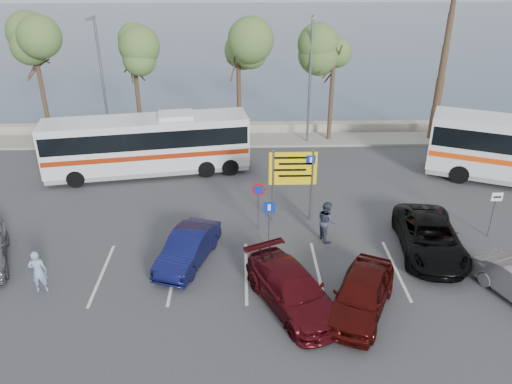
{
  "coord_description": "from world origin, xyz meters",
  "views": [
    {
      "loc": [
        -1.25,
        -17.62,
        11.83
      ],
      "look_at": [
        -0.69,
        3.0,
        1.63
      ],
      "focal_mm": 35.0,
      "sensor_mm": 36.0,
      "label": 1
    }
  ],
  "objects_px": {
    "coach_bus_left": "(148,147)",
    "pedestrian_far": "(326,221)",
    "pedestrian_near": "(38,272)",
    "car_blue": "(188,248)",
    "car_maroon": "(293,289)",
    "street_lamp_right": "(310,74)",
    "suv_black": "(430,237)",
    "direction_sign": "(293,174)",
    "street_lamp_left": "(102,76)",
    "car_red": "(361,294)"
  },
  "relations": [
    {
      "from": "car_blue",
      "to": "pedestrian_near",
      "type": "relative_size",
      "value": 2.31
    },
    {
      "from": "car_blue",
      "to": "car_red",
      "type": "bearing_deg",
      "value": -8.79
    },
    {
      "from": "car_blue",
      "to": "coach_bus_left",
      "type": "bearing_deg",
      "value": 126.91
    },
    {
      "from": "street_lamp_left",
      "to": "street_lamp_right",
      "type": "bearing_deg",
      "value": 0.0
    },
    {
      "from": "street_lamp_right",
      "to": "car_maroon",
      "type": "height_order",
      "value": "street_lamp_right"
    },
    {
      "from": "pedestrian_near",
      "to": "street_lamp_left",
      "type": "bearing_deg",
      "value": -96.79
    },
    {
      "from": "direction_sign",
      "to": "suv_black",
      "type": "bearing_deg",
      "value": -27.24
    },
    {
      "from": "car_blue",
      "to": "car_maroon",
      "type": "distance_m",
      "value": 4.98
    },
    {
      "from": "direction_sign",
      "to": "car_red",
      "type": "xyz_separation_m",
      "value": [
        1.86,
        -6.7,
        -1.68
      ]
    },
    {
      "from": "street_lamp_right",
      "to": "suv_black",
      "type": "xyz_separation_m",
      "value": [
        3.62,
        -13.22,
        -3.87
      ]
    },
    {
      "from": "street_lamp_left",
      "to": "car_blue",
      "type": "xyz_separation_m",
      "value": [
        6.41,
        -13.73,
        -3.92
      ]
    },
    {
      "from": "coach_bus_left",
      "to": "car_maroon",
      "type": "bearing_deg",
      "value": -59.32
    },
    {
      "from": "suv_black",
      "to": "pedestrian_near",
      "type": "relative_size",
      "value": 2.97
    },
    {
      "from": "car_blue",
      "to": "street_lamp_right",
      "type": "bearing_deg",
      "value": 82.63
    },
    {
      "from": "coach_bus_left",
      "to": "pedestrian_far",
      "type": "bearing_deg",
      "value": -39.51
    },
    {
      "from": "street_lamp_right",
      "to": "coach_bus_left",
      "type": "height_order",
      "value": "street_lamp_right"
    },
    {
      "from": "direction_sign",
      "to": "suv_black",
      "type": "distance_m",
      "value": 6.55
    },
    {
      "from": "car_red",
      "to": "pedestrian_near",
      "type": "bearing_deg",
      "value": -160.91
    },
    {
      "from": "car_maroon",
      "to": "suv_black",
      "type": "height_order",
      "value": "suv_black"
    },
    {
      "from": "car_blue",
      "to": "suv_black",
      "type": "height_order",
      "value": "suv_black"
    },
    {
      "from": "pedestrian_far",
      "to": "car_maroon",
      "type": "bearing_deg",
      "value": 141.04
    },
    {
      "from": "car_maroon",
      "to": "pedestrian_far",
      "type": "distance_m",
      "value": 4.94
    },
    {
      "from": "coach_bus_left",
      "to": "direction_sign",
      "type": "bearing_deg",
      "value": -36.62
    },
    {
      "from": "pedestrian_far",
      "to": "direction_sign",
      "type": "bearing_deg",
      "value": 21.76
    },
    {
      "from": "car_red",
      "to": "pedestrian_near",
      "type": "height_order",
      "value": "pedestrian_near"
    },
    {
      "from": "car_maroon",
      "to": "suv_black",
      "type": "distance_m",
      "value": 7.04
    },
    {
      "from": "suv_black",
      "to": "pedestrian_far",
      "type": "height_order",
      "value": "pedestrian_far"
    },
    {
      "from": "street_lamp_left",
      "to": "suv_black",
      "type": "bearing_deg",
      "value": -38.48
    },
    {
      "from": "street_lamp_left",
      "to": "car_maroon",
      "type": "relative_size",
      "value": 1.65
    },
    {
      "from": "suv_black",
      "to": "pedestrian_near",
      "type": "xyz_separation_m",
      "value": [
        -15.62,
        -2.3,
        0.15
      ]
    },
    {
      "from": "street_lamp_right",
      "to": "car_red",
      "type": "relative_size",
      "value": 1.82
    },
    {
      "from": "coach_bus_left",
      "to": "pedestrian_far",
      "type": "xyz_separation_m",
      "value": [
        9.03,
        -7.45,
        -0.7
      ]
    },
    {
      "from": "coach_bus_left",
      "to": "car_red",
      "type": "xyz_separation_m",
      "value": [
        9.52,
        -12.39,
        -0.88
      ]
    },
    {
      "from": "car_maroon",
      "to": "pedestrian_far",
      "type": "relative_size",
      "value": 2.62
    },
    {
      "from": "street_lamp_left",
      "to": "car_red",
      "type": "xyz_separation_m",
      "value": [
        12.86,
        -17.02,
        -3.85
      ]
    },
    {
      "from": "car_red",
      "to": "street_lamp_left",
      "type": "bearing_deg",
      "value": 153.38
    },
    {
      "from": "pedestrian_far",
      "to": "street_lamp_right",
      "type": "bearing_deg",
      "value": -19.19
    },
    {
      "from": "pedestrian_far",
      "to": "car_blue",
      "type": "bearing_deg",
      "value": 89.28
    },
    {
      "from": "direction_sign",
      "to": "car_blue",
      "type": "height_order",
      "value": "direction_sign"
    },
    {
      "from": "coach_bus_left",
      "to": "car_blue",
      "type": "height_order",
      "value": "coach_bus_left"
    },
    {
      "from": "street_lamp_left",
      "to": "car_maroon",
      "type": "xyz_separation_m",
      "value": [
        10.46,
        -16.63,
        -3.89
      ]
    },
    {
      "from": "coach_bus_left",
      "to": "car_red",
      "type": "relative_size",
      "value": 2.62
    },
    {
      "from": "car_red",
      "to": "pedestrian_far",
      "type": "bearing_deg",
      "value": 121.97
    },
    {
      "from": "coach_bus_left",
      "to": "pedestrian_near",
      "type": "height_order",
      "value": "coach_bus_left"
    },
    {
      "from": "car_maroon",
      "to": "car_red",
      "type": "distance_m",
      "value": 2.43
    },
    {
      "from": "suv_black",
      "to": "pedestrian_far",
      "type": "xyz_separation_m",
      "value": [
        -4.25,
        1.14,
        0.2
      ]
    },
    {
      "from": "street_lamp_right",
      "to": "pedestrian_far",
      "type": "bearing_deg",
      "value": -92.97
    },
    {
      "from": "direction_sign",
      "to": "street_lamp_right",
      "type": "bearing_deg",
      "value": 79.06
    },
    {
      "from": "car_blue",
      "to": "car_red",
      "type": "xyz_separation_m",
      "value": [
        6.45,
        -3.29,
        0.08
      ]
    },
    {
      "from": "street_lamp_left",
      "to": "suv_black",
      "type": "distance_m",
      "value": 21.59
    }
  ]
}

